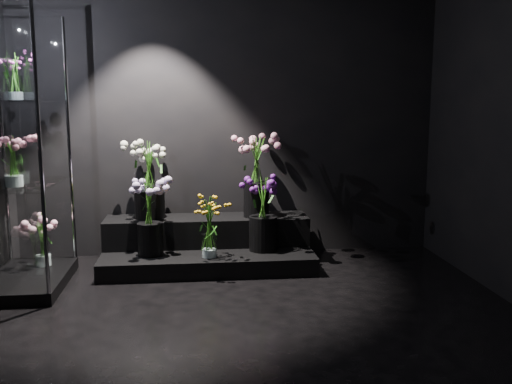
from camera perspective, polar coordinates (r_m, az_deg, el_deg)
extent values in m
plane|color=black|center=(3.80, -0.76, -14.04)|extent=(4.00, 4.00, 0.00)
plane|color=black|center=(5.48, -2.79, 8.23)|extent=(4.00, 0.00, 4.00)
plane|color=black|center=(1.51, 6.31, 5.04)|extent=(4.00, 0.00, 4.00)
cube|color=black|center=(5.21, -4.83, -6.61)|extent=(1.87, 0.83, 0.16)
cube|color=black|center=(5.35, -4.92, -3.86)|extent=(1.87, 0.42, 0.26)
cube|color=black|center=(5.02, -21.79, -8.22)|extent=(0.59, 0.99, 0.10)
cube|color=white|center=(4.85, -22.36, 0.75)|extent=(0.53, 0.93, 0.01)
cube|color=white|center=(4.80, -22.84, 8.37)|extent=(0.53, 0.93, 0.01)
cylinder|color=white|center=(4.92, -4.69, -5.36)|extent=(0.13, 0.13, 0.21)
cylinder|color=black|center=(5.05, -10.52, -4.65)|extent=(0.22, 0.22, 0.28)
cylinder|color=black|center=(5.12, 0.74, -4.15)|extent=(0.26, 0.26, 0.31)
cylinder|color=black|center=(5.32, -10.60, -0.94)|extent=(0.28, 0.28, 0.31)
cylinder|color=black|center=(5.30, 0.04, -0.72)|extent=(0.24, 0.24, 0.33)
cylinder|color=white|center=(4.66, -23.08, 1.96)|extent=(0.14, 0.14, 0.24)
cylinder|color=white|center=(4.97, -22.91, 9.55)|extent=(0.12, 0.12, 0.19)
cylinder|color=white|center=(5.18, -20.56, -5.51)|extent=(0.14, 0.14, 0.26)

